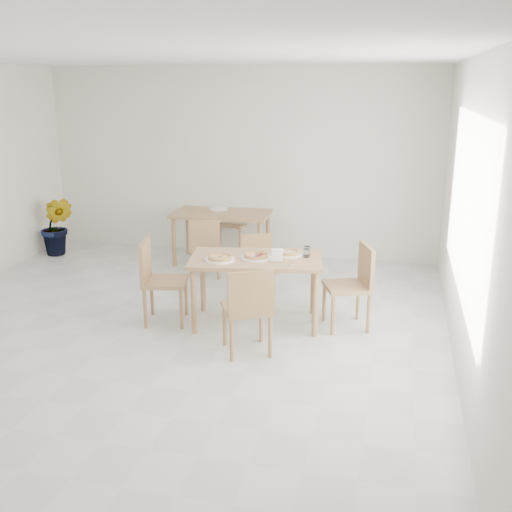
% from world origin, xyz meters
% --- Properties ---
extents(room, '(7.28, 7.00, 7.00)m').
position_xyz_m(room, '(2.98, 0.30, 1.50)').
color(room, silver).
rests_on(room, ground).
extents(main_table, '(1.52, 1.03, 0.75)m').
position_xyz_m(main_table, '(0.94, 0.75, 0.66)').
color(main_table, '#AF7C5A').
rests_on(main_table, ground).
extents(chair_south, '(0.59, 0.59, 0.89)m').
position_xyz_m(chair_south, '(1.07, -0.05, 0.52)').
color(chair_south, '#A98254').
rests_on(chair_south, ground).
extents(chair_north, '(0.50, 0.50, 0.78)m').
position_xyz_m(chair_north, '(0.77, 1.55, 0.45)').
color(chair_north, '#A98254').
rests_on(chair_north, ground).
extents(chair_west, '(0.54, 0.54, 0.92)m').
position_xyz_m(chair_west, '(-0.11, 0.53, 0.53)').
color(chair_west, '#A98254').
rests_on(chair_west, ground).
extents(chair_east, '(0.58, 0.58, 0.91)m').
position_xyz_m(chair_east, '(1.99, 0.90, 0.53)').
color(chair_east, '#A98254').
rests_on(chair_east, ground).
extents(plate_margherita, '(0.32, 0.32, 0.02)m').
position_xyz_m(plate_margherita, '(0.60, 0.56, 0.76)').
color(plate_margherita, white).
rests_on(plate_margherita, main_table).
extents(plate_mushroom, '(0.30, 0.30, 0.02)m').
position_xyz_m(plate_mushroom, '(1.27, 0.93, 0.76)').
color(plate_mushroom, white).
rests_on(plate_mushroom, main_table).
extents(plate_pepperoni, '(0.34, 0.34, 0.02)m').
position_xyz_m(plate_pepperoni, '(0.95, 0.73, 0.76)').
color(plate_pepperoni, white).
rests_on(plate_pepperoni, main_table).
extents(pizza_margherita, '(0.32, 0.32, 0.03)m').
position_xyz_m(pizza_margherita, '(0.60, 0.56, 0.78)').
color(pizza_margherita, tan).
rests_on(pizza_margherita, plate_margherita).
extents(pizza_mushroom, '(0.23, 0.23, 0.03)m').
position_xyz_m(pizza_mushroom, '(1.27, 0.93, 0.78)').
color(pizza_mushroom, tan).
rests_on(pizza_mushroom, plate_mushroom).
extents(pizza_pepperoni, '(0.29, 0.29, 0.03)m').
position_xyz_m(pizza_pepperoni, '(0.95, 0.73, 0.78)').
color(pizza_pepperoni, tan).
rests_on(pizza_pepperoni, plate_pepperoni).
extents(tumbler_a, '(0.07, 0.07, 0.09)m').
position_xyz_m(tumbler_a, '(1.47, 0.90, 0.79)').
color(tumbler_a, white).
rests_on(tumbler_a, main_table).
extents(tumbler_b, '(0.07, 0.07, 0.09)m').
position_xyz_m(tumbler_b, '(1.46, 0.99, 0.80)').
color(tumbler_b, white).
rests_on(tumbler_b, main_table).
extents(napkin_holder, '(0.13, 0.08, 0.14)m').
position_xyz_m(napkin_holder, '(1.20, 0.64, 0.82)').
color(napkin_holder, silver).
rests_on(napkin_holder, main_table).
extents(fork_a, '(0.03, 0.20, 0.01)m').
position_xyz_m(fork_a, '(0.89, 1.03, 0.75)').
color(fork_a, silver).
rests_on(fork_a, main_table).
extents(fork_b, '(0.03, 0.19, 0.01)m').
position_xyz_m(fork_b, '(1.35, 0.62, 0.75)').
color(fork_b, silver).
rests_on(fork_b, main_table).
extents(second_table, '(1.42, 0.85, 0.75)m').
position_xyz_m(second_table, '(-0.09, 2.90, 0.66)').
color(second_table, '#A98254').
rests_on(second_table, ground).
extents(chair_back_s, '(0.49, 0.49, 0.82)m').
position_xyz_m(chair_back_s, '(-0.10, 2.15, 0.48)').
color(chair_back_s, '#A98254').
rests_on(chair_back_s, ground).
extents(chair_back_n, '(0.53, 0.53, 0.85)m').
position_xyz_m(chair_back_n, '(-0.04, 3.65, 0.49)').
color(chair_back_n, '#A98254').
rests_on(chair_back_n, ground).
extents(plate_empty, '(0.28, 0.28, 0.02)m').
position_xyz_m(plate_empty, '(-0.20, 3.09, 0.76)').
color(plate_empty, white).
rests_on(plate_empty, second_table).
extents(potted_plant, '(0.57, 0.49, 0.90)m').
position_xyz_m(potted_plant, '(-2.65, 2.69, 0.45)').
color(potted_plant, '#2F7021').
rests_on(potted_plant, ground).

